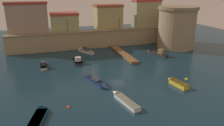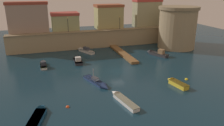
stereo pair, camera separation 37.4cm
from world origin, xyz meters
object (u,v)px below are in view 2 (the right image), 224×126
Objects in this scene: moored_boat_0 at (176,83)px; mooring_buoy_0 at (132,63)px; quay_lamp_1 at (120,21)px; mooring_buoy_2 at (68,107)px; moored_boat_4 at (122,99)px; moored_boat_5 at (156,53)px; moored_boat_7 at (77,60)px; moored_boat_6 at (85,50)px; moored_boat_3 at (43,64)px; quay_lamp_0 at (68,22)px; moored_boat_2 at (98,83)px; fortress_tower at (177,27)px; mooring_buoy_1 at (186,80)px; moored_boat_1 at (38,115)px.

moored_boat_0 is 13.18m from mooring_buoy_0.
quay_lamp_1 is 7.08× the size of mooring_buoy_2.
moored_boat_5 reaches higher than moored_boat_4.
moored_boat_7 is (-13.87, 17.91, -0.01)m from moored_boat_0.
moored_boat_7 is at bearing 63.41° from moored_boat_5.
moored_boat_6 is at bearing 123.80° from mooring_buoy_0.
moored_boat_4 reaches higher than mooring_buoy_2.
moored_boat_3 is 19.27m from mooring_buoy_2.
quay_lamp_0 is 8.55m from moored_boat_6.
moored_boat_2 is at bearing -86.19° from quay_lamp_0.
moored_boat_3 is 7.47× the size of mooring_buoy_0.
moored_boat_3 is at bearing -172.13° from fortress_tower.
quay_lamp_0 is at bearing 122.08° from mooring_buoy_1.
moored_boat_0 reaches higher than mooring_buoy_2.
quay_lamp_1 reaches higher than moored_boat_0.
moored_boat_4 is (1.89, -6.86, 0.03)m from moored_boat_2.
quay_lamp_0 is at bearing 82.10° from mooring_buoy_2.
moored_boat_6 is (-0.16, 27.69, 0.13)m from moored_boat_4.
moored_boat_0 is at bearing -154.88° from mooring_buoy_1.
moored_boat_5 is (26.74, -0.04, 0.10)m from moored_boat_3.
quay_lamp_1 is 0.64× the size of moored_boat_7.
fortress_tower is 2.02× the size of moored_boat_3.
moored_boat_4 is at bearing -4.63° from mooring_buoy_2.
quay_lamp_0 is 0.60× the size of moored_boat_6.
moored_boat_0 is 0.69× the size of moored_boat_1.
moored_boat_2 is at bearing 148.84° from moored_boat_6.
moored_boat_0 is 0.73× the size of moored_boat_6.
quay_lamp_0 reaches higher than moored_boat_4.
moored_boat_7 is (0.34, -11.25, -6.82)m from quay_lamp_0.
quay_lamp_1 is 0.64× the size of moored_boat_3.
quay_lamp_1 is 0.75× the size of moored_boat_0.
moored_boat_5 is 1.15× the size of moored_boat_7.
mooring_buoy_0 is at bearing -111.14° from moored_boat_7.
moored_boat_2 is 1.08× the size of moored_boat_6.
quay_lamp_1 reaches higher than moored_boat_6.
moored_boat_7 is (-3.04, -7.25, -0.06)m from moored_boat_6.
moored_boat_5 is (-8.70, -4.94, -5.15)m from fortress_tower.
moored_boat_1 is at bearing -140.65° from mooring_buoy_0.
quay_lamp_1 is 36.92m from mooring_buoy_2.
moored_boat_6 is at bearing -5.21° from moored_boat_1.
quay_lamp_0 is 13.16m from moored_boat_7.
moored_boat_6 is 11.05× the size of mooring_buoy_1.
mooring_buoy_1 is 1.16× the size of mooring_buoy_2.
moored_boat_3 is (-8.72, 12.84, 0.09)m from moored_boat_2.
moored_boat_6 reaches higher than mooring_buoy_0.
moored_boat_4 reaches higher than mooring_buoy_1.
quay_lamp_1 is 29.90m from moored_boat_0.
moored_boat_0 is 0.86× the size of moored_boat_7.
moored_boat_6 is at bearing 39.51° from moored_boat_5.
moored_boat_7 is at bearing 166.24° from moored_boat_2.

